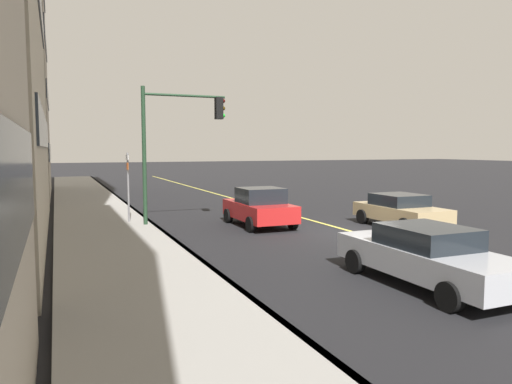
# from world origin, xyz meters

# --- Properties ---
(ground) EXTENTS (200.00, 200.00, 0.00)m
(ground) POSITION_xyz_m (0.00, 0.00, 0.00)
(ground) COLOR black
(sidewalk_slab) EXTENTS (80.00, 3.76, 0.15)m
(sidewalk_slab) POSITION_xyz_m (0.00, 8.51, 0.07)
(sidewalk_slab) COLOR gray
(sidewalk_slab) RESTS_ON ground
(curb_edge) EXTENTS (80.00, 0.16, 0.15)m
(curb_edge) POSITION_xyz_m (0.00, 6.71, 0.07)
(curb_edge) COLOR slate
(curb_edge) RESTS_ON ground
(lane_stripe_center) EXTENTS (80.00, 0.16, 0.01)m
(lane_stripe_center) POSITION_xyz_m (0.00, 0.00, 0.01)
(lane_stripe_center) COLOR #D8CC4C
(lane_stripe_center) RESTS_ON ground
(car_silver) EXTENTS (4.73, 1.92, 1.38)m
(car_silver) POSITION_xyz_m (-6.62, 2.52, 0.71)
(car_silver) COLOR #A8AAB2
(car_silver) RESTS_ON ground
(car_tan) EXTENTS (4.00, 2.01, 1.32)m
(car_tan) POSITION_xyz_m (0.24, -2.42, 0.69)
(car_tan) COLOR tan
(car_tan) RESTS_ON ground
(car_red) EXTENTS (3.85, 1.98, 1.57)m
(car_red) POSITION_xyz_m (2.64, 2.69, 0.77)
(car_red) COLOR red
(car_red) RESTS_ON ground
(traffic_light_mast) EXTENTS (0.28, 3.43, 5.54)m
(traffic_light_mast) POSITION_xyz_m (3.94, 5.75, 3.78)
(traffic_light_mast) COLOR #1E3823
(traffic_light_mast) RESTS_ON ground
(street_sign_post) EXTENTS (0.60, 0.08, 2.97)m
(street_sign_post) POSITION_xyz_m (4.94, 7.54, 1.75)
(street_sign_post) COLOR slate
(street_sign_post) RESTS_ON ground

